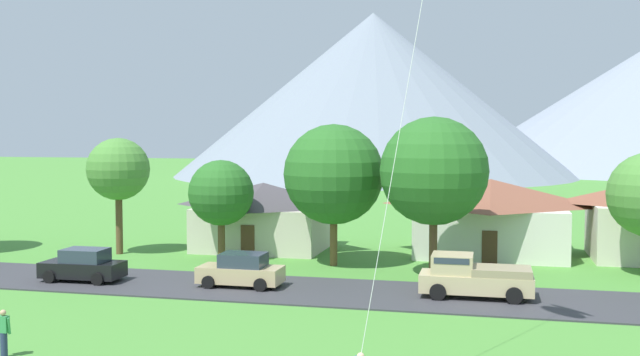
{
  "coord_description": "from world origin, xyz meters",
  "views": [
    {
      "loc": [
        8.31,
        -8.23,
        7.76
      ],
      "look_at": [
        1.37,
        20.74,
        5.92
      ],
      "focal_mm": 41.0,
      "sensor_mm": 36.0,
      "label": 1
    }
  ],
  "objects_px": {
    "house_leftmost": "(490,215)",
    "tree_near_right": "(334,174)",
    "house_right_center": "(263,215)",
    "pickup_truck_sand_west_side": "(473,276)",
    "parked_car_tan_mid_east": "(241,271)",
    "tree_left_of_center": "(118,170)",
    "parked_car_black_mid_west": "(83,266)",
    "watcher_person": "(4,332)",
    "tree_center": "(221,193)",
    "tree_near_left": "(434,171)"
  },
  "relations": [
    {
      "from": "house_right_center",
      "to": "pickup_truck_sand_west_side",
      "type": "bearing_deg",
      "value": -39.98
    },
    {
      "from": "tree_left_of_center",
      "to": "watcher_person",
      "type": "height_order",
      "value": "tree_left_of_center"
    },
    {
      "from": "house_leftmost",
      "to": "tree_left_of_center",
      "type": "height_order",
      "value": "tree_left_of_center"
    },
    {
      "from": "house_leftmost",
      "to": "tree_near_right",
      "type": "bearing_deg",
      "value": -144.29
    },
    {
      "from": "tree_near_right",
      "to": "parked_car_tan_mid_east",
      "type": "xyz_separation_m",
      "value": [
        -3.19,
        -7.12,
        -4.49
      ]
    },
    {
      "from": "tree_left_of_center",
      "to": "parked_car_tan_mid_east",
      "type": "xyz_separation_m",
      "value": [
        11.1,
        -7.95,
        -4.56
      ]
    },
    {
      "from": "tree_center",
      "to": "parked_car_black_mid_west",
      "type": "bearing_deg",
      "value": -120.05
    },
    {
      "from": "parked_car_tan_mid_east",
      "to": "pickup_truck_sand_west_side",
      "type": "distance_m",
      "value": 11.39
    },
    {
      "from": "tree_left_of_center",
      "to": "parked_car_black_mid_west",
      "type": "distance_m",
      "value": 10.05
    },
    {
      "from": "tree_center",
      "to": "watcher_person",
      "type": "bearing_deg",
      "value": -90.74
    },
    {
      "from": "tree_near_left",
      "to": "parked_car_black_mid_west",
      "type": "xyz_separation_m",
      "value": [
        -17.61,
        -5.47,
        -4.86
      ]
    },
    {
      "from": "parked_car_black_mid_west",
      "to": "tree_center",
      "type": "bearing_deg",
      "value": 59.95
    },
    {
      "from": "house_right_center",
      "to": "pickup_truck_sand_west_side",
      "type": "distance_m",
      "value": 18.44
    },
    {
      "from": "house_right_center",
      "to": "tree_near_right",
      "type": "xyz_separation_m",
      "value": [
        5.9,
        -4.94,
        3.05
      ]
    },
    {
      "from": "tree_center",
      "to": "pickup_truck_sand_west_side",
      "type": "bearing_deg",
      "value": -24.89
    },
    {
      "from": "tree_center",
      "to": "watcher_person",
      "type": "xyz_separation_m",
      "value": [
        -0.26,
        -20.04,
        -3.24
      ]
    },
    {
      "from": "tree_left_of_center",
      "to": "tree_center",
      "type": "relative_size",
      "value": 1.22
    },
    {
      "from": "house_right_center",
      "to": "watcher_person",
      "type": "distance_m",
      "value": 24.86
    },
    {
      "from": "pickup_truck_sand_west_side",
      "to": "watcher_person",
      "type": "relative_size",
      "value": 3.11
    },
    {
      "from": "tree_left_of_center",
      "to": "tree_near_right",
      "type": "relative_size",
      "value": 0.9
    },
    {
      "from": "parked_car_black_mid_west",
      "to": "pickup_truck_sand_west_side",
      "type": "distance_m",
      "value": 19.87
    },
    {
      "from": "parked_car_black_mid_west",
      "to": "watcher_person",
      "type": "relative_size",
      "value": 2.53
    },
    {
      "from": "tree_left_of_center",
      "to": "tree_near_right",
      "type": "height_order",
      "value": "tree_near_right"
    },
    {
      "from": "house_leftmost",
      "to": "pickup_truck_sand_west_side",
      "type": "xyz_separation_m",
      "value": [
        -0.69,
        -13.28,
        -1.44
      ]
    },
    {
      "from": "tree_near_left",
      "to": "tree_center",
      "type": "xyz_separation_m",
      "value": [
        -13.03,
        2.46,
        -1.62
      ]
    },
    {
      "from": "tree_near_right",
      "to": "parked_car_black_mid_west",
      "type": "xyz_separation_m",
      "value": [
        -11.65,
        -7.73,
        -4.49
      ]
    },
    {
      "from": "parked_car_tan_mid_east",
      "to": "watcher_person",
      "type": "relative_size",
      "value": 2.51
    },
    {
      "from": "house_leftmost",
      "to": "house_right_center",
      "type": "xyz_separation_m",
      "value": [
        -14.79,
        -1.46,
        -0.19
      ]
    },
    {
      "from": "parked_car_tan_mid_east",
      "to": "pickup_truck_sand_west_side",
      "type": "relative_size",
      "value": 0.81
    },
    {
      "from": "parked_car_tan_mid_east",
      "to": "house_right_center",
      "type": "bearing_deg",
      "value": 102.68
    },
    {
      "from": "parked_car_black_mid_west",
      "to": "tree_left_of_center",
      "type": "bearing_deg",
      "value": 107.12
    },
    {
      "from": "tree_left_of_center",
      "to": "tree_near_left",
      "type": "bearing_deg",
      "value": -8.69
    },
    {
      "from": "house_right_center",
      "to": "watcher_person",
      "type": "xyz_separation_m",
      "value": [
        -1.43,
        -24.78,
        -1.43
      ]
    },
    {
      "from": "pickup_truck_sand_west_side",
      "to": "tree_left_of_center",
      "type": "bearing_deg",
      "value": 161.05
    },
    {
      "from": "tree_near_right",
      "to": "parked_car_black_mid_west",
      "type": "bearing_deg",
      "value": -146.44
    },
    {
      "from": "tree_left_of_center",
      "to": "parked_car_tan_mid_east",
      "type": "bearing_deg",
      "value": -35.62
    },
    {
      "from": "watcher_person",
      "to": "pickup_truck_sand_west_side",
      "type": "bearing_deg",
      "value": 39.85
    },
    {
      "from": "house_right_center",
      "to": "watcher_person",
      "type": "bearing_deg",
      "value": -93.3
    },
    {
      "from": "house_leftmost",
      "to": "tree_near_right",
      "type": "distance_m",
      "value": 11.32
    },
    {
      "from": "tree_near_right",
      "to": "parked_car_black_mid_west",
      "type": "relative_size",
      "value": 1.95
    },
    {
      "from": "parked_car_tan_mid_east",
      "to": "tree_near_right",
      "type": "bearing_deg",
      "value": 65.88
    },
    {
      "from": "parked_car_black_mid_west",
      "to": "pickup_truck_sand_west_side",
      "type": "height_order",
      "value": "pickup_truck_sand_west_side"
    },
    {
      "from": "tree_near_right",
      "to": "pickup_truck_sand_west_side",
      "type": "relative_size",
      "value": 1.59
    },
    {
      "from": "tree_near_left",
      "to": "parked_car_black_mid_west",
      "type": "distance_m",
      "value": 19.07
    },
    {
      "from": "tree_near_left",
      "to": "tree_left_of_center",
      "type": "distance_m",
      "value": 20.49
    },
    {
      "from": "watcher_person",
      "to": "house_leftmost",
      "type": "bearing_deg",
      "value": 58.28
    },
    {
      "from": "parked_car_black_mid_west",
      "to": "watcher_person",
      "type": "height_order",
      "value": "parked_car_black_mid_west"
    },
    {
      "from": "house_leftmost",
      "to": "tree_near_left",
      "type": "bearing_deg",
      "value": -108.71
    },
    {
      "from": "tree_left_of_center",
      "to": "tree_center",
      "type": "bearing_deg",
      "value": -5.07
    },
    {
      "from": "tree_left_of_center",
      "to": "parked_car_black_mid_west",
      "type": "relative_size",
      "value": 1.76
    }
  ]
}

